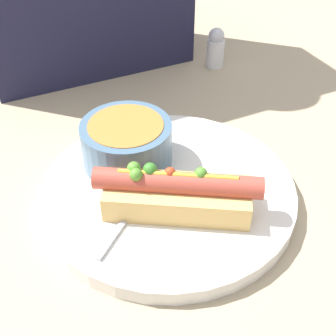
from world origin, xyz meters
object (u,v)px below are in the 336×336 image
object	(u,v)px
hot_dog	(177,193)
salt_shaker	(216,48)
spoon	(149,184)
soup_bowl	(127,142)

from	to	relation	value
hot_dog	salt_shaker	bearing A→B (deg)	84.45
hot_dog	spoon	distance (m)	0.05
hot_dog	soup_bowl	distance (m)	0.10
salt_shaker	spoon	bearing A→B (deg)	-132.34
soup_bowl	hot_dog	bearing A→B (deg)	-79.56
hot_dog	soup_bowl	xyz separation A→B (m)	(-0.02, 0.10, 0.01)
spoon	hot_dog	bearing A→B (deg)	-115.50
soup_bowl	salt_shaker	bearing A→B (deg)	40.24
spoon	salt_shaker	xyz separation A→B (m)	(0.24, 0.26, 0.01)
soup_bowl	spoon	world-z (taller)	soup_bowl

